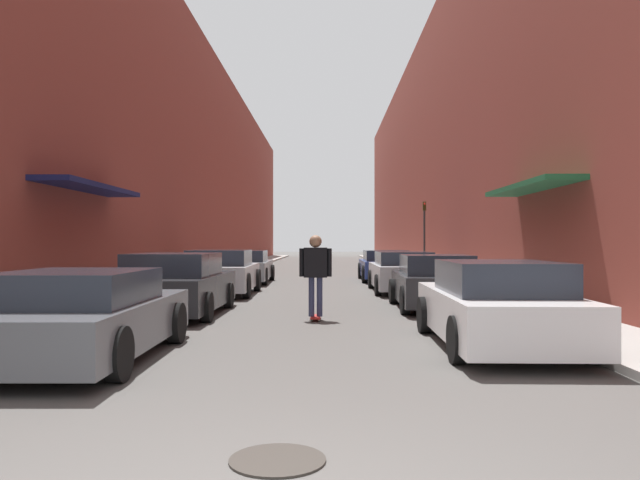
{
  "coord_description": "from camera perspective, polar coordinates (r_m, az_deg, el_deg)",
  "views": [
    {
      "loc": [
        0.43,
        -3.27,
        1.57
      ],
      "look_at": [
        0.26,
        10.73,
        1.63
      ],
      "focal_mm": 35.0,
      "sensor_mm": 36.0,
      "label": 1
    }
  ],
  "objects": [
    {
      "name": "ground",
      "position": [
        30.16,
        -0.13,
        -3.2
      ],
      "size": [
        147.65,
        147.65,
        0.0
      ],
      "primitive_type": "plane",
      "color": "#4C4947"
    },
    {
      "name": "curb_strip_left",
      "position": [
        37.23,
        -7.44,
        -2.54
      ],
      "size": [
        1.8,
        67.11,
        0.12
      ],
      "color": "gray",
      "rests_on": "ground"
    },
    {
      "name": "curb_strip_right",
      "position": [
        37.12,
        7.51,
        -2.55
      ],
      "size": [
        1.8,
        67.11,
        0.12
      ],
      "color": "gray",
      "rests_on": "ground"
    },
    {
      "name": "building_row_left",
      "position": [
        37.97,
        -11.8,
        6.46
      ],
      "size": [
        4.9,
        67.11,
        11.97
      ],
      "color": "brown",
      "rests_on": "ground"
    },
    {
      "name": "building_row_right",
      "position": [
        37.89,
        11.9,
        7.56
      ],
      "size": [
        4.9,
        67.11,
        13.39
      ],
      "color": "brown",
      "rests_on": "ground"
    },
    {
      "name": "parked_car_left_0",
      "position": [
        8.95,
        -21.01,
        -6.51
      ],
      "size": [
        2.06,
        4.39,
        1.2
      ],
      "color": "#515459",
      "rests_on": "ground"
    },
    {
      "name": "parked_car_left_1",
      "position": [
        13.91,
        -13.04,
        -4.05
      ],
      "size": [
        2.03,
        4.34,
        1.34
      ],
      "color": "#232326",
      "rests_on": "ground"
    },
    {
      "name": "parked_car_left_2",
      "position": [
        18.96,
        -9.06,
        -2.97
      ],
      "size": [
        2.06,
        4.3,
        1.34
      ],
      "color": "#B7B7BC",
      "rests_on": "ground"
    },
    {
      "name": "parked_car_left_3",
      "position": [
        24.35,
        -6.97,
        -2.46
      ],
      "size": [
        2.08,
        4.72,
        1.26
      ],
      "color": "gray",
      "rests_on": "ground"
    },
    {
      "name": "parked_car_right_0",
      "position": [
        9.79,
        15.83,
        -5.77
      ],
      "size": [
        1.91,
        4.51,
        1.29
      ],
      "color": "silver",
      "rests_on": "ground"
    },
    {
      "name": "parked_car_right_1",
      "position": [
        14.98,
        10.42,
        -3.86
      ],
      "size": [
        1.86,
        4.02,
        1.28
      ],
      "color": "#232326",
      "rests_on": "ground"
    },
    {
      "name": "parked_car_right_2",
      "position": [
        19.93,
        7.54,
        -2.93
      ],
      "size": [
        1.95,
        4.74,
        1.28
      ],
      "color": "#B7B7BC",
      "rests_on": "ground"
    },
    {
      "name": "parked_car_right_3",
      "position": [
        25.64,
        5.95,
        -2.35
      ],
      "size": [
        2.04,
        4.69,
        1.25
      ],
      "color": "navy",
      "rests_on": "ground"
    },
    {
      "name": "skateboarder",
      "position": [
        12.62,
        -0.41,
        -2.55
      ],
      "size": [
        0.66,
        0.78,
        1.72
      ],
      "color": "#B2231E",
      "rests_on": "ground"
    },
    {
      "name": "manhole_cover",
      "position": [
        4.75,
        -3.91,
        -19.43
      ],
      "size": [
        0.7,
        0.7,
        0.02
      ],
      "color": "#332D28",
      "rests_on": "ground"
    },
    {
      "name": "traffic_light",
      "position": [
        31.93,
        9.52,
        1.07
      ],
      "size": [
        0.16,
        0.22,
        3.51
      ],
      "color": "#2D2D2D",
      "rests_on": "curb_strip_right"
    }
  ]
}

